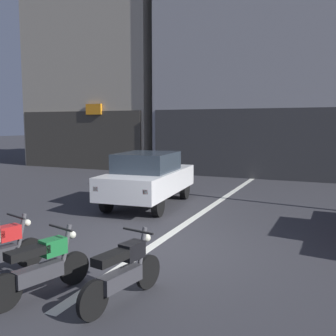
% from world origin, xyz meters
% --- Properties ---
extents(ground_plane, '(120.00, 120.00, 0.00)m').
position_xyz_m(ground_plane, '(0.00, 0.00, 0.00)').
color(ground_plane, '#333338').
extents(lane_centre_line, '(0.20, 18.00, 0.01)m').
position_xyz_m(lane_centre_line, '(0.00, 6.00, 0.00)').
color(lane_centre_line, silver).
rests_on(lane_centre_line, ground).
extents(building_corner_left, '(8.08, 7.39, 18.71)m').
position_xyz_m(building_corner_left, '(-9.75, 14.54, 9.34)').
color(building_corner_left, '#B2A893').
rests_on(building_corner_left, ground).
extents(building_mid_block, '(10.50, 7.65, 14.20)m').
position_xyz_m(building_mid_block, '(0.12, 14.54, 7.08)').
color(building_mid_block, '#9E9EA3').
rests_on(building_mid_block, ground).
extents(car_white_crossing_near, '(2.09, 4.23, 1.64)m').
position_xyz_m(car_white_crossing_near, '(-1.83, 3.64, 0.89)').
color(car_white_crossing_near, black).
rests_on(car_white_crossing_near, ground).
extents(motorcycle_green_row_left_mid, '(0.63, 1.63, 0.98)m').
position_xyz_m(motorcycle_green_row_left_mid, '(-0.46, -2.60, 0.46)').
color(motorcycle_green_row_left_mid, black).
rests_on(motorcycle_green_row_left_mid, ground).
extents(motorcycle_black_row_centre, '(0.55, 1.65, 0.98)m').
position_xyz_m(motorcycle_black_row_centre, '(0.71, -2.29, 0.46)').
color(motorcycle_black_row_centre, black).
rests_on(motorcycle_black_row_centre, ground).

